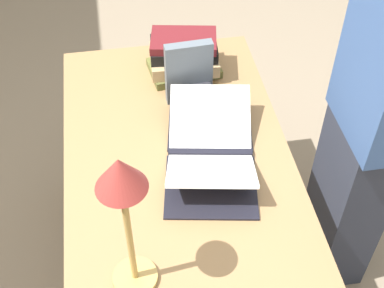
% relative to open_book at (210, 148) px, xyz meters
% --- Properties ---
extents(ground_plane, '(12.00, 12.00, 0.00)m').
position_rel_open_book_xyz_m(ground_plane, '(-0.03, 0.11, -0.80)').
color(ground_plane, gray).
extents(reading_desk, '(1.42, 0.78, 0.77)m').
position_rel_open_book_xyz_m(reading_desk, '(-0.03, 0.11, -0.13)').
color(reading_desk, '#937047').
rests_on(reading_desk, ground_plane).
extents(open_book, '(0.60, 0.39, 0.12)m').
position_rel_open_book_xyz_m(open_book, '(0.00, 0.00, 0.00)').
color(open_book, black).
rests_on(open_book, reading_desk).
extents(book_stack_tall, '(0.22, 0.29, 0.17)m').
position_rel_open_book_xyz_m(book_stack_tall, '(0.47, 0.02, 0.04)').
color(book_stack_tall, brown).
rests_on(book_stack_tall, reading_desk).
extents(book_standing_upright, '(0.05, 0.18, 0.25)m').
position_rel_open_book_xyz_m(book_standing_upright, '(0.30, 0.03, 0.09)').
color(book_standing_upright, slate).
rests_on(book_standing_upright, reading_desk).
extents(reading_lamp, '(0.13, 0.13, 0.51)m').
position_rel_open_book_xyz_m(reading_lamp, '(-0.44, 0.30, 0.34)').
color(reading_lamp, tan).
rests_on(reading_lamp, reading_desk).
extents(coffee_mug, '(0.11, 0.08, 0.09)m').
position_rel_open_book_xyz_m(coffee_mug, '(0.26, -0.02, 0.01)').
color(coffee_mug, '#28282D').
rests_on(coffee_mug, reading_desk).
extents(person_reader, '(0.36, 0.23, 1.72)m').
position_rel_open_book_xyz_m(person_reader, '(-0.02, -0.56, 0.06)').
color(person_reader, '#2D3342').
rests_on(person_reader, ground_plane).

